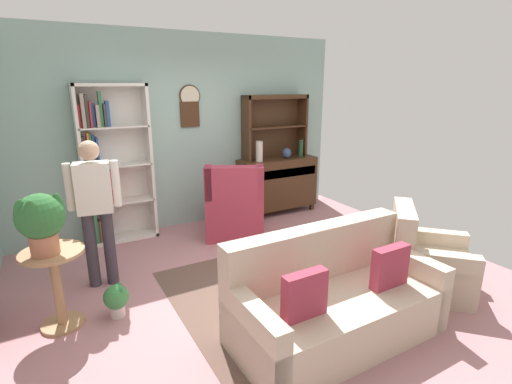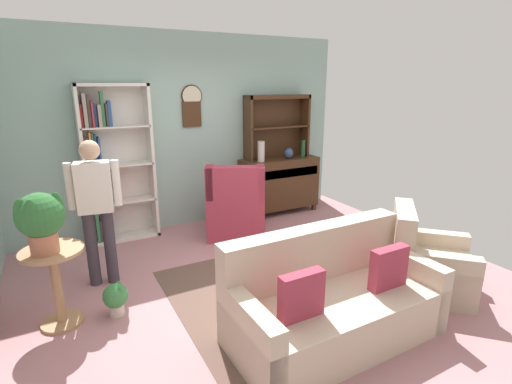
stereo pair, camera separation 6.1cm
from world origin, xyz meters
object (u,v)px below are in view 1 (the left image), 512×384
sideboard (277,183)px  bookshelf (110,166)px  bottle_wine (301,148)px  wingback_chair (235,210)px  potted_plant_large (40,220)px  armchair_floral (425,263)px  couch_floral (334,301)px  plant_stand (56,280)px  potted_plant_small (117,298)px  vase_round (287,153)px  sideboard_hutch (275,118)px  person_reading (95,204)px  vase_tall (259,151)px

sideboard → bookshelf: bearing=178.1°
sideboard → bottle_wine: 0.68m
wingback_chair → potted_plant_large: (-2.33, -1.18, 0.65)m
bookshelf → wingback_chair: bearing=-24.3°
armchair_floral → potted_plant_large: size_ratio=2.08×
wingback_chair → potted_plant_large: size_ratio=2.04×
couch_floral → wingback_chair: 2.42m
bottle_wine → couch_floral: bearing=-120.5°
plant_stand → potted_plant_small: bearing=-12.3°
potted_plant_large → vase_round: bearing=25.7°
bookshelf → armchair_floral: bookshelf is taller
sideboard_hutch → armchair_floral: (0.01, -2.98, -1.27)m
potted_plant_large → potted_plant_small: size_ratio=1.65×
wingback_chair → potted_plant_small: bearing=-146.0°
sideboard_hutch → potted_plant_small: size_ratio=3.49×
bottle_wine → armchair_floral: (-0.38, -2.78, -0.77)m
sideboard → armchair_floral: (0.01, -2.87, -0.22)m
vase_round → armchair_floral: vase_round is taller
wingback_chair → potted_plant_large: bearing=-153.1°
sideboard → vase_round: bearing=-27.2°
person_reading → potted_plant_small: bearing=-88.6°
potted_plant_large → couch_floral: bearing=-30.5°
vase_tall → couch_floral: bearing=-107.7°
sideboard_hutch → vase_tall: size_ratio=3.47×
bottle_wine → plant_stand: size_ratio=0.39×
person_reading → wingback_chair: bearing=16.0°
bookshelf → plant_stand: (-0.80, -1.80, -0.60)m
plant_stand → person_reading: bearing=53.6°
couch_floral → person_reading: (-1.59, 1.88, 0.59)m
vase_round → couch_floral: size_ratio=0.09×
bookshelf → armchair_floral: size_ratio=1.94×
sideboard → armchair_floral: sideboard is taller
plant_stand → potted_plant_large: potted_plant_large is taller
potted_plant_large → wingback_chair: bearing=26.9°
vase_tall → plant_stand: size_ratio=0.44×
wingback_chair → sideboard_hutch: bearing=33.0°
bottle_wine → potted_plant_large: potted_plant_large is taller
armchair_floral → potted_plant_small: 3.10m
sideboard_hutch → plant_stand: size_ratio=1.51×
plant_stand → potted_plant_large: size_ratio=1.39×
sideboard_hutch → armchair_floral: 3.24m
bottle_wine → couch_floral: 3.45m
vase_tall → wingback_chair: size_ratio=0.30×
couch_floral → armchair_floral: couch_floral is taller
potted_plant_small → person_reading: 1.01m
bottle_wine → plant_stand: (-3.75, -1.63, -0.62)m
vase_tall → armchair_floral: size_ratio=0.29×
couch_floral → armchair_floral: bearing=5.2°
sideboard → sideboard_hutch: 1.06m
bookshelf → sideboard_hutch: size_ratio=1.91×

